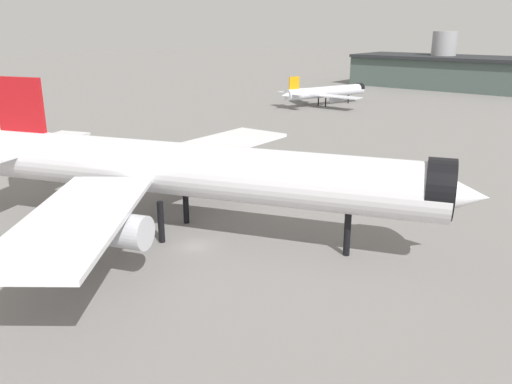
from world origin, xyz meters
TOP-DOWN VIEW (x-y plane):
  - ground at (0.00, 0.00)m, footprint 900.00×900.00m
  - airliner_near_gate at (-2.88, 2.34)m, footprint 66.10×59.14m
  - airliner_far_taxiway at (-55.31, 107.90)m, footprint 32.33×36.15m
  - baggage_cart_trailing at (-41.41, 2.46)m, footprint 2.70×2.38m

SIDE VIEW (x-z plane):
  - ground at x=0.00m, z-range 0.00..0.00m
  - baggage_cart_trailing at x=-41.41m, z-range 0.07..1.89m
  - airliner_far_taxiway at x=-55.31m, z-range -0.61..9.71m
  - airliner_near_gate at x=-2.88m, z-range -1.15..18.27m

